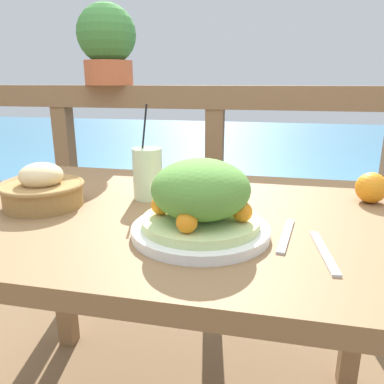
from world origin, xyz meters
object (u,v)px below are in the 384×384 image
object	(u,v)px
drink_glass	(148,174)
potted_plant	(107,43)
salad_plate	(201,203)
bread_basket	(43,189)

from	to	relation	value
drink_glass	potted_plant	distance (m)	0.80
salad_plate	potted_plant	size ratio (longest dim) A/B	0.89
salad_plate	drink_glass	distance (m)	0.28
bread_basket	potted_plant	size ratio (longest dim) A/B	0.64
salad_plate	potted_plant	world-z (taller)	potted_plant
drink_glass	potted_plant	bearing A→B (deg)	121.03
salad_plate	potted_plant	distance (m)	1.06
bread_basket	potted_plant	distance (m)	0.84
bread_basket	salad_plate	bearing A→B (deg)	-13.31
salad_plate	drink_glass	size ratio (longest dim) A/B	1.15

